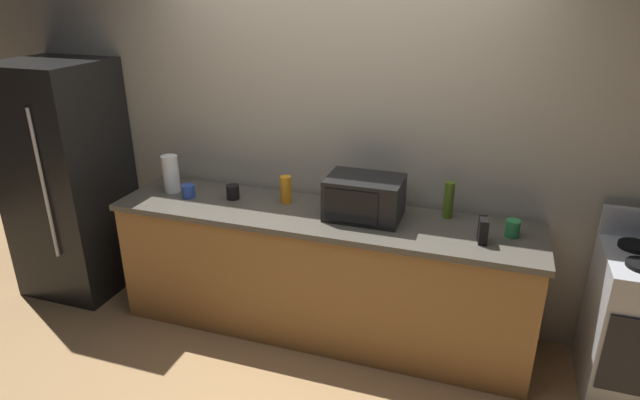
{
  "coord_description": "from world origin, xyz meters",
  "views": [
    {
      "loc": [
        1.02,
        -2.64,
        2.31
      ],
      "look_at": [
        0.0,
        0.4,
        1.0
      ],
      "focal_mm": 29.91,
      "sensor_mm": 36.0,
      "label": 1
    }
  ],
  "objects_px": {
    "bottle_olive_oil": "(449,200)",
    "cordless_phone": "(483,230)",
    "paper_towel_roll": "(171,174)",
    "mug_blue": "(188,191)",
    "refrigerator": "(69,180)",
    "mug_black": "(233,192)",
    "mug_green": "(512,228)",
    "microwave": "(364,198)",
    "bottle_dish_soap": "(286,190)"
  },
  "relations": [
    {
      "from": "refrigerator",
      "to": "bottle_dish_soap",
      "type": "relative_size",
      "value": 9.49
    },
    {
      "from": "paper_towel_roll",
      "to": "mug_green",
      "type": "xyz_separation_m",
      "value": [
        2.35,
        0.01,
        -0.08
      ]
    },
    {
      "from": "paper_towel_roll",
      "to": "mug_blue",
      "type": "xyz_separation_m",
      "value": [
        0.17,
        -0.06,
        -0.09
      ]
    },
    {
      "from": "microwave",
      "to": "mug_black",
      "type": "bearing_deg",
      "value": 179.17
    },
    {
      "from": "refrigerator",
      "to": "paper_towel_roll",
      "type": "relative_size",
      "value": 6.67
    },
    {
      "from": "bottle_olive_oil",
      "to": "cordless_phone",
      "type": "bearing_deg",
      "value": -52.12
    },
    {
      "from": "bottle_dish_soap",
      "to": "mug_green",
      "type": "xyz_separation_m",
      "value": [
        1.48,
        -0.06,
        -0.04
      ]
    },
    {
      "from": "paper_towel_roll",
      "to": "mug_blue",
      "type": "distance_m",
      "value": 0.2
    },
    {
      "from": "cordless_phone",
      "to": "mug_black",
      "type": "bearing_deg",
      "value": 167.58
    },
    {
      "from": "bottle_olive_oil",
      "to": "mug_green",
      "type": "bearing_deg",
      "value": -21.91
    },
    {
      "from": "mug_black",
      "to": "mug_blue",
      "type": "relative_size",
      "value": 1.1
    },
    {
      "from": "bottle_olive_oil",
      "to": "bottle_dish_soap",
      "type": "relative_size",
      "value": 1.28
    },
    {
      "from": "microwave",
      "to": "paper_towel_roll",
      "type": "relative_size",
      "value": 1.78
    },
    {
      "from": "mug_green",
      "to": "microwave",
      "type": "bearing_deg",
      "value": -179.48
    },
    {
      "from": "cordless_phone",
      "to": "refrigerator",
      "type": "bearing_deg",
      "value": 170.89
    },
    {
      "from": "paper_towel_roll",
      "to": "bottle_olive_oil",
      "type": "bearing_deg",
      "value": 4.86
    },
    {
      "from": "bottle_dish_soap",
      "to": "mug_green",
      "type": "height_order",
      "value": "bottle_dish_soap"
    },
    {
      "from": "bottle_olive_oil",
      "to": "mug_black",
      "type": "xyz_separation_m",
      "value": [
        -1.47,
        -0.15,
        -0.07
      ]
    },
    {
      "from": "mug_green",
      "to": "refrigerator",
      "type": "bearing_deg",
      "value": -179.01
    },
    {
      "from": "cordless_phone",
      "to": "mug_blue",
      "type": "bearing_deg",
      "value": 170.43
    },
    {
      "from": "microwave",
      "to": "bottle_dish_soap",
      "type": "bearing_deg",
      "value": 172.99
    },
    {
      "from": "refrigerator",
      "to": "mug_blue",
      "type": "relative_size",
      "value": 19.52
    },
    {
      "from": "bottle_dish_soap",
      "to": "paper_towel_roll",
      "type": "bearing_deg",
      "value": -175.52
    },
    {
      "from": "bottle_dish_soap",
      "to": "bottle_olive_oil",
      "type": "bearing_deg",
      "value": 5.16
    },
    {
      "from": "refrigerator",
      "to": "paper_towel_roll",
      "type": "xyz_separation_m",
      "value": [
        0.9,
        0.05,
        0.13
      ]
    },
    {
      "from": "cordless_phone",
      "to": "mug_black",
      "type": "height_order",
      "value": "cordless_phone"
    },
    {
      "from": "microwave",
      "to": "paper_towel_roll",
      "type": "height_order",
      "value": "same"
    },
    {
      "from": "cordless_phone",
      "to": "bottle_dish_soap",
      "type": "xyz_separation_m",
      "value": [
        -1.32,
        0.2,
        0.02
      ]
    },
    {
      "from": "cordless_phone",
      "to": "bottle_dish_soap",
      "type": "distance_m",
      "value": 1.33
    },
    {
      "from": "refrigerator",
      "to": "mug_blue",
      "type": "height_order",
      "value": "refrigerator"
    },
    {
      "from": "bottle_dish_soap",
      "to": "mug_black",
      "type": "relative_size",
      "value": 1.87
    },
    {
      "from": "cordless_phone",
      "to": "mug_green",
      "type": "relative_size",
      "value": 1.44
    },
    {
      "from": "cordless_phone",
      "to": "paper_towel_roll",
      "type": "bearing_deg",
      "value": 168.95
    },
    {
      "from": "microwave",
      "to": "mug_black",
      "type": "xyz_separation_m",
      "value": [
        -0.95,
        0.01,
        -0.08
      ]
    },
    {
      "from": "mug_blue",
      "to": "mug_green",
      "type": "relative_size",
      "value": 0.89
    },
    {
      "from": "bottle_olive_oil",
      "to": "mug_green",
      "type": "xyz_separation_m",
      "value": [
        0.4,
        -0.16,
        -0.07
      ]
    },
    {
      "from": "mug_black",
      "to": "mug_green",
      "type": "height_order",
      "value": "mug_green"
    },
    {
      "from": "refrigerator",
      "to": "mug_black",
      "type": "relative_size",
      "value": 17.78
    },
    {
      "from": "bottle_olive_oil",
      "to": "mug_blue",
      "type": "bearing_deg",
      "value": -172.69
    },
    {
      "from": "bottle_dish_soap",
      "to": "microwave",
      "type": "bearing_deg",
      "value": -7.01
    },
    {
      "from": "microwave",
      "to": "refrigerator",
      "type": "bearing_deg",
      "value": -178.82
    },
    {
      "from": "paper_towel_roll",
      "to": "bottle_olive_oil",
      "type": "distance_m",
      "value": 1.96
    },
    {
      "from": "mug_green",
      "to": "bottle_olive_oil",
      "type": "bearing_deg",
      "value": 158.09
    },
    {
      "from": "refrigerator",
      "to": "cordless_phone",
      "type": "relative_size",
      "value": 12.0
    },
    {
      "from": "mug_black",
      "to": "mug_green",
      "type": "bearing_deg",
      "value": -0.17
    },
    {
      "from": "paper_towel_roll",
      "to": "cordless_phone",
      "type": "distance_m",
      "value": 2.19
    },
    {
      "from": "mug_blue",
      "to": "paper_towel_roll",
      "type": "bearing_deg",
      "value": 160.23
    },
    {
      "from": "cordless_phone",
      "to": "mug_blue",
      "type": "height_order",
      "value": "cordless_phone"
    },
    {
      "from": "bottle_olive_oil",
      "to": "bottle_dish_soap",
      "type": "height_order",
      "value": "bottle_olive_oil"
    },
    {
      "from": "refrigerator",
      "to": "cordless_phone",
      "type": "bearing_deg",
      "value": -1.51
    }
  ]
}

